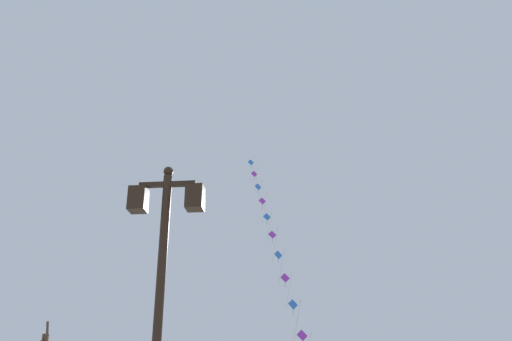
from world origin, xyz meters
TOP-DOWN VIEW (x-y plane):
  - twin_lantern_lamp_post at (-1.70, 7.87)m, footprint 1.21×0.28m
  - kite_train at (-0.96, 25.16)m, footprint 4.37×14.70m

SIDE VIEW (x-z plane):
  - twin_lantern_lamp_post at x=-1.70m, z-range 0.99..6.27m
  - kite_train at x=-0.96m, z-range 0.45..16.94m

